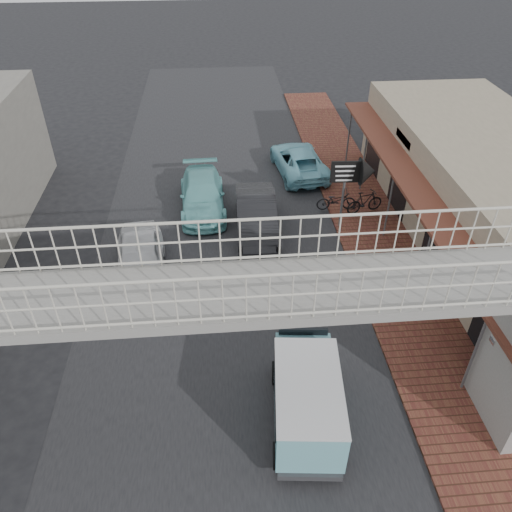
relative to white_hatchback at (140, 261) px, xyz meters
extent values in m
plane|color=black|center=(3.02, -3.14, -0.78)|extent=(120.00, 120.00, 0.00)
cube|color=black|center=(3.02, -3.14, -0.77)|extent=(10.00, 60.00, 0.01)
cube|color=brown|center=(9.52, -0.14, -0.73)|extent=(3.00, 40.00, 0.10)
cube|color=gray|center=(14.02, 0.86, 1.22)|extent=(6.00, 18.00, 4.00)
cube|color=brown|center=(10.72, 0.86, 2.12)|extent=(1.80, 18.00, 0.12)
cube|color=silver|center=(11.07, 4.36, 2.52)|extent=(0.08, 2.60, 0.90)
cube|color=#B21914|center=(11.07, -2.14, 2.52)|extent=(0.08, 2.20, 0.80)
cube|color=gray|center=(3.02, -7.14, 4.34)|extent=(14.00, 2.00, 0.24)
cube|color=beige|center=(3.02, -6.19, 5.01)|extent=(14.00, 0.08, 1.10)
cube|color=beige|center=(3.02, -8.09, 5.01)|extent=(14.00, 0.08, 1.10)
imported|color=silver|center=(0.00, 0.00, 0.00)|extent=(2.29, 4.72, 1.55)
imported|color=black|center=(4.58, 2.72, 0.01)|extent=(1.81, 4.82, 1.57)
imported|color=#7BC5D6|center=(7.22, 8.02, -0.11)|extent=(2.77, 5.05, 1.34)
imported|color=#71C3C5|center=(2.30, 4.87, -0.07)|extent=(2.14, 4.92, 1.41)
cylinder|color=black|center=(4.48, -5.36, -0.43)|extent=(0.31, 0.72, 0.70)
cylinder|color=black|center=(6.02, -5.52, -0.43)|extent=(0.31, 0.72, 0.70)
cylinder|color=black|center=(4.20, -8.04, -0.43)|extent=(0.31, 0.72, 0.70)
cylinder|color=black|center=(5.75, -8.19, -0.43)|extent=(0.31, 0.72, 0.70)
cube|color=#74BCC9|center=(5.08, -7.08, 0.40)|extent=(2.01, 3.34, 1.34)
cube|color=#74BCC9|center=(5.27, -5.24, 0.17)|extent=(1.70, 1.06, 0.90)
cube|color=black|center=(5.08, -7.08, 0.77)|extent=(1.99, 2.75, 0.50)
cube|color=silver|center=(5.08, -7.08, 1.10)|extent=(2.03, 3.34, 0.06)
imported|color=black|center=(8.32, 4.08, -0.21)|extent=(1.78, 0.63, 0.93)
imported|color=black|center=(9.54, 3.74, -0.15)|extent=(1.83, 0.94, 1.06)
cylinder|color=#59595B|center=(10.08, -6.26, 0.31)|extent=(0.04, 0.04, 1.98)
cylinder|color=#59595B|center=(10.55, -6.25, 0.31)|extent=(0.04, 0.04, 1.98)
cylinder|color=#59595B|center=(10.08, -6.73, 0.31)|extent=(0.04, 0.04, 1.98)
cylinder|color=#59595B|center=(10.56, -6.72, 0.31)|extent=(0.04, 0.04, 1.98)
cylinder|color=silver|center=(10.32, -6.49, 1.64)|extent=(0.65, 0.24, 0.64)
cylinder|color=beige|center=(10.32, -6.60, 1.64)|extent=(0.57, 0.03, 0.57)
cylinder|color=beige|center=(10.31, -6.37, 1.64)|extent=(0.57, 0.03, 0.57)
cylinder|color=#59595B|center=(8.22, 2.74, 0.84)|extent=(0.10, 0.10, 3.02)
cube|color=black|center=(8.22, 2.71, 1.93)|extent=(1.25, 0.12, 0.94)
cone|color=black|center=(9.10, 2.67, 1.93)|extent=(0.68, 1.17, 1.15)
cube|color=white|center=(8.16, 2.68, 1.88)|extent=(0.83, 0.05, 0.63)
camera|label=1|loc=(3.05, -15.08, 11.27)|focal=35.00mm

